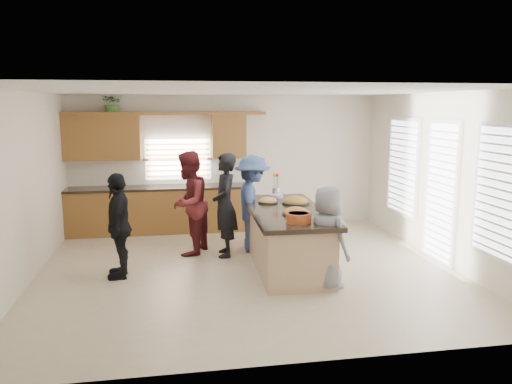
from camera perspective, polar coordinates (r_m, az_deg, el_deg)
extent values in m
plane|color=beige|center=(8.07, -1.03, -8.83)|extent=(6.50, 6.50, 0.00)
cube|color=silver|center=(10.69, -3.50, 3.47)|extent=(6.50, 0.02, 2.80)
cube|color=silver|center=(4.85, 4.31, -4.32)|extent=(6.50, 0.02, 2.80)
cube|color=silver|center=(7.93, -24.95, 0.34)|extent=(0.02, 6.00, 2.80)
cube|color=silver|center=(8.83, 20.29, 1.52)|extent=(0.02, 6.00, 2.80)
cube|color=white|center=(7.65, -1.10, 11.46)|extent=(6.50, 6.00, 0.02)
cube|color=olive|center=(10.47, -11.03, -2.09)|extent=(3.65, 0.62, 0.90)
cube|color=black|center=(10.39, -11.12, 0.47)|extent=(3.70, 0.65, 0.05)
cube|color=olive|center=(10.49, -17.20, 5.95)|extent=(1.50, 0.36, 0.90)
cube|color=olive|center=(10.47, -3.15, 6.36)|extent=(0.70, 0.36, 0.90)
cube|color=olive|center=(10.38, -10.27, 8.84)|extent=(4.05, 0.40, 0.06)
cube|color=brown|center=(10.58, -8.88, 3.71)|extent=(1.35, 0.08, 0.85)
cube|color=white|center=(9.95, 16.43, 2.75)|extent=(0.06, 1.10, 1.75)
cube|color=white|center=(8.76, 20.36, -0.03)|extent=(0.06, 0.85, 2.25)
cube|color=white|center=(7.48, 26.18, -0.09)|extent=(0.06, 1.10, 1.75)
cube|color=tan|center=(8.12, 3.48, -5.48)|extent=(1.08, 2.53, 0.88)
cube|color=black|center=(8.01, 3.52, -2.20)|extent=(1.24, 2.74, 0.07)
cube|color=black|center=(8.24, 3.45, -8.16)|extent=(1.00, 2.45, 0.08)
cylinder|color=black|center=(7.62, 4.56, -2.47)|extent=(0.42, 0.42, 0.02)
ellipsoid|color=#B68739|center=(7.62, 4.56, -2.34)|extent=(0.38, 0.38, 0.17)
cylinder|color=black|center=(8.46, 4.57, -1.24)|extent=(0.48, 0.48, 0.02)
ellipsoid|color=#B68739|center=(8.45, 4.57, -1.12)|extent=(0.43, 0.43, 0.19)
cylinder|color=black|center=(8.50, 1.38, -1.16)|extent=(0.35, 0.35, 0.02)
ellipsoid|color=#DDB45E|center=(8.49, 1.38, -1.04)|extent=(0.31, 0.31, 0.14)
cylinder|color=#B94F22|center=(7.09, 4.88, -2.95)|extent=(0.36, 0.36, 0.14)
cylinder|color=beige|center=(7.08, 4.88, -2.56)|extent=(0.29, 0.29, 0.04)
cylinder|color=white|center=(7.19, 7.17, -2.91)|extent=(0.07, 0.07, 0.11)
cylinder|color=#BB94D8|center=(8.98, 2.29, -0.47)|extent=(0.25, 0.25, 0.06)
cylinder|color=silver|center=(9.20, 2.29, 0.05)|extent=(0.14, 0.14, 0.14)
imported|color=#447930|center=(10.44, -16.08, 9.78)|extent=(0.50, 0.46, 0.48)
imported|color=black|center=(8.59, -3.56, -1.51)|extent=(0.45, 0.67, 1.79)
imported|color=maroon|center=(8.75, -7.70, -1.28)|extent=(0.99, 1.09, 1.82)
imported|color=black|center=(7.80, -15.39, -3.71)|extent=(0.40, 0.94, 1.60)
imported|color=#3A4F80|center=(8.87, -0.40, -1.35)|extent=(0.68, 1.14, 1.73)
imported|color=gray|center=(7.16, 8.13, -5.18)|extent=(0.73, 0.85, 1.48)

